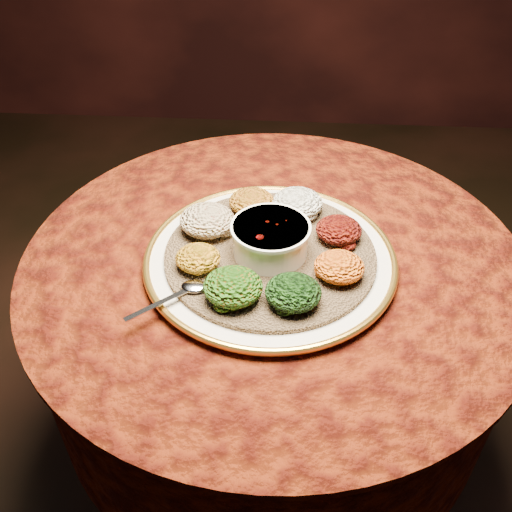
{
  "coord_description": "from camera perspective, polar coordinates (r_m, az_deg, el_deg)",
  "views": [
    {
      "loc": [
        0.02,
        -0.84,
        1.43
      ],
      "look_at": [
        -0.03,
        -0.04,
        0.76
      ],
      "focal_mm": 40.0,
      "sensor_mm": 36.0,
      "label": 1
    }
  ],
  "objects": [
    {
      "name": "table",
      "position": [
        1.21,
        1.64,
        -6.3
      ],
      "size": [
        0.96,
        0.96,
        0.73
      ],
      "color": "black",
      "rests_on": "ground"
    },
    {
      "name": "platter",
      "position": [
        1.06,
        1.42,
        -0.25
      ],
      "size": [
        0.48,
        0.48,
        0.02
      ],
      "rotation": [
        0.0,
        0.0,
        -0.06
      ],
      "color": "beige",
      "rests_on": "table"
    },
    {
      "name": "injera",
      "position": [
        1.05,
        1.43,
        0.19
      ],
      "size": [
        0.45,
        0.45,
        0.01
      ],
      "primitive_type": "cylinder",
      "rotation": [
        0.0,
        0.0,
        0.16
      ],
      "color": "olive",
      "rests_on": "platter"
    },
    {
      "name": "stew_bowl",
      "position": [
        1.03,
        1.46,
        1.9
      ],
      "size": [
        0.14,
        0.14,
        0.06
      ],
      "color": "white",
      "rests_on": "injera"
    },
    {
      "name": "spoon",
      "position": [
        0.97,
        -6.78,
        -3.31
      ],
      "size": [
        0.13,
        0.11,
        0.01
      ],
      "rotation": [
        0.0,
        0.0,
        -2.43
      ],
      "color": "silver",
      "rests_on": "injera"
    },
    {
      "name": "portion_ayib",
      "position": [
        1.14,
        4.16,
        5.31
      ],
      "size": [
        0.1,
        0.1,
        0.05
      ],
      "primitive_type": "ellipsoid",
      "color": "white",
      "rests_on": "injera"
    },
    {
      "name": "portion_kitfo",
      "position": [
        1.08,
        8.28,
        2.61
      ],
      "size": [
        0.09,
        0.08,
        0.04
      ],
      "primitive_type": "ellipsoid",
      "color": "black",
      "rests_on": "injera"
    },
    {
      "name": "portion_tikil",
      "position": [
        1.0,
        8.33,
        -1.08
      ],
      "size": [
        0.09,
        0.08,
        0.04
      ],
      "primitive_type": "ellipsoid",
      "color": "#C98310",
      "rests_on": "injera"
    },
    {
      "name": "portion_gomen",
      "position": [
        0.94,
        3.74,
        -3.63
      ],
      "size": [
        0.09,
        0.09,
        0.05
      ],
      "primitive_type": "ellipsoid",
      "color": "black",
      "rests_on": "injera"
    },
    {
      "name": "portion_mixveg",
      "position": [
        0.95,
        -2.32,
        -3.08
      ],
      "size": [
        0.1,
        0.1,
        0.05
      ],
      "primitive_type": "ellipsoid",
      "color": "#903309",
      "rests_on": "injera"
    },
    {
      "name": "portion_kik",
      "position": [
        1.01,
        -5.83,
        -0.21
      ],
      "size": [
        0.08,
        0.08,
        0.04
      ],
      "primitive_type": "ellipsoid",
      "color": "#BD7210",
      "rests_on": "injera"
    },
    {
      "name": "portion_timatim",
      "position": [
        1.09,
        -4.9,
        3.59
      ],
      "size": [
        0.11,
        0.1,
        0.05
      ],
      "primitive_type": "ellipsoid",
      "color": "#760807",
      "rests_on": "injera"
    },
    {
      "name": "portion_shiro",
      "position": [
        1.14,
        -0.43,
        5.45
      ],
      "size": [
        0.09,
        0.09,
        0.04
      ],
      "primitive_type": "ellipsoid",
      "color": "#995012",
      "rests_on": "injera"
    }
  ]
}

